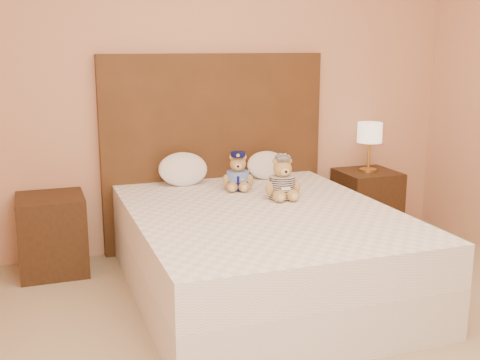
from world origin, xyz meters
The scene contains 9 objects.
bed centered at (0.00, 1.20, 0.28)m, with size 1.60×2.00×0.55m.
headboard centered at (0.00, 2.21, 0.75)m, with size 1.75×0.08×1.50m, color #503018.
nightstand_left centered at (-1.25, 2.00, 0.28)m, with size 0.45×0.45×0.55m, color #392112.
nightstand_right centered at (1.25, 2.00, 0.28)m, with size 0.45×0.45×0.55m, color #392112.
lamp centered at (1.25, 2.00, 0.85)m, with size 0.20×0.20×0.40m.
teddy_police centered at (0.03, 1.75, 0.69)m, with size 0.23×0.22×0.27m, color #A87D41, non-canonical shape.
teddy_prisoner centered at (0.23, 1.41, 0.69)m, with size 0.26×0.24×0.29m, color #A87D41, non-canonical shape.
pillow_left centered at (-0.30, 2.03, 0.68)m, with size 0.37×0.24×0.26m, color white.
pillow_right centered at (0.37, 2.03, 0.66)m, with size 0.32×0.21×0.23m, color white.
Camera 1 is at (-1.34, -2.20, 1.57)m, focal length 45.00 mm.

